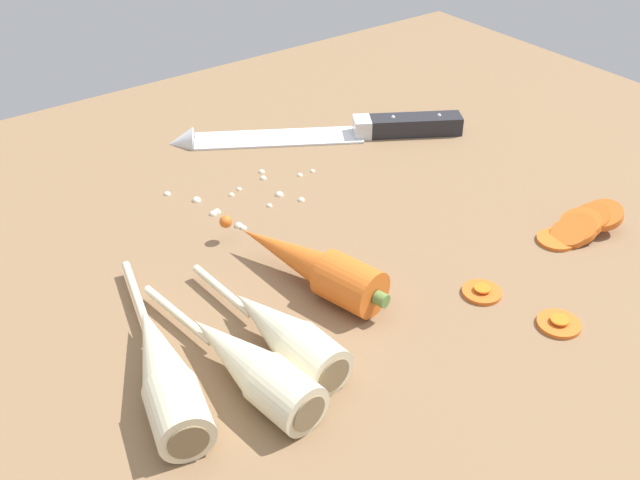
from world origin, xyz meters
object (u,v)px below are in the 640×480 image
at_px(whole_carrot, 311,264).
at_px(chefs_knife, 314,133).
at_px(parsnip_mid_right, 163,369).
at_px(carrot_slice_stack, 580,226).
at_px(parsnip_front, 248,364).
at_px(carrot_slice_stray_near, 482,291).
at_px(carrot_slice_stray_mid, 559,322).
at_px(parsnip_mid_left, 283,333).

bearing_deg(whole_carrot, chefs_knife, 53.67).
bearing_deg(parsnip_mid_right, carrot_slice_stack, -6.67).
distance_m(parsnip_front, carrot_slice_stray_near, 0.22).
xyz_separation_m(carrot_slice_stack, carrot_slice_stray_near, (-0.14, -0.01, -0.01)).
bearing_deg(parsnip_front, whole_carrot, 33.87).
relative_size(carrot_slice_stack, carrot_slice_stray_mid, 2.51).
height_order(parsnip_mid_right, carrot_slice_stray_near, parsnip_mid_right).
bearing_deg(carrot_slice_stray_near, parsnip_front, 173.13).
xyz_separation_m(parsnip_front, carrot_slice_stack, (0.36, -0.02, -0.01)).
relative_size(parsnip_mid_left, carrot_slice_stack, 2.08).
bearing_deg(parsnip_mid_right, parsnip_front, -31.41).
height_order(parsnip_front, parsnip_mid_left, same).
bearing_deg(carrot_slice_stray_near, carrot_slice_stack, 3.94).
distance_m(parsnip_mid_left, carrot_slice_stack, 0.33).
xyz_separation_m(parsnip_front, parsnip_mid_right, (-0.05, 0.03, -0.00)).
xyz_separation_m(parsnip_mid_left, carrot_slice_stray_mid, (0.20, -0.11, -0.02)).
xyz_separation_m(whole_carrot, carrot_slice_stray_mid, (0.13, -0.17, -0.02)).
bearing_deg(parsnip_mid_left, whole_carrot, 40.63).
height_order(parsnip_mid_left, parsnip_mid_right, same).
bearing_deg(carrot_slice_stray_mid, chefs_knife, 84.35).
bearing_deg(whole_carrot, parsnip_mid_right, -165.75).
height_order(whole_carrot, parsnip_mid_left, whole_carrot).
xyz_separation_m(chefs_knife, carrot_slice_stray_near, (-0.06, -0.33, -0.00)).
bearing_deg(parsnip_front, chefs_knife, 47.51).
relative_size(parsnip_mid_left, carrot_slice_stray_mid, 5.22).
xyz_separation_m(parsnip_mid_left, carrot_slice_stray_near, (0.18, -0.04, -0.02)).
xyz_separation_m(whole_carrot, parsnip_mid_left, (-0.07, -0.06, -0.00)).
bearing_deg(carrot_slice_stray_mid, parsnip_front, 158.78).
bearing_deg(chefs_knife, parsnip_mid_right, -140.57).
bearing_deg(carrot_slice_stray_near, whole_carrot, 138.09).
bearing_deg(parsnip_mid_left, chefs_knife, 50.55).
bearing_deg(parsnip_mid_right, carrot_slice_stray_near, -12.14).
xyz_separation_m(chefs_knife, carrot_slice_stray_mid, (-0.04, -0.40, -0.00)).
distance_m(parsnip_mid_left, carrot_slice_stray_mid, 0.23).
bearing_deg(parsnip_front, carrot_slice_stack, -2.61).
bearing_deg(carrot_slice_stray_near, parsnip_mid_right, 167.86).
distance_m(carrot_slice_stray_near, carrot_slice_stray_mid, 0.07).
bearing_deg(parsnip_mid_left, carrot_slice_stray_near, -12.61).
xyz_separation_m(whole_carrot, parsnip_mid_right, (-0.16, -0.04, -0.00)).
distance_m(chefs_knife, parsnip_mid_right, 0.43).
relative_size(carrot_slice_stack, carrot_slice_stray_near, 2.64).
height_order(whole_carrot, parsnip_front, whole_carrot).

